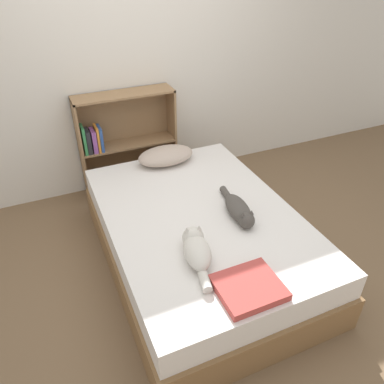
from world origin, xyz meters
name	(u,v)px	position (x,y,z in m)	size (l,w,h in m)	color
ground_plane	(199,261)	(0.00, 0.00, 0.00)	(8.00, 8.00, 0.00)	brown
wall_back	(135,62)	(0.00, 1.48, 1.25)	(8.00, 0.06, 2.50)	silver
bed	(200,238)	(0.00, 0.00, 0.24)	(1.40, 2.03, 0.49)	brown
pillow	(166,156)	(0.04, 0.83, 0.56)	(0.52, 0.31, 0.15)	#B29E8E
cat_light	(196,249)	(-0.22, -0.41, 0.55)	(0.23, 0.50, 0.17)	beige
cat_dark	(239,210)	(0.25, -0.15, 0.54)	(0.20, 0.54, 0.14)	#47423D
bookshelf	(123,141)	(-0.23, 1.35, 0.53)	(0.95, 0.26, 1.03)	#8E6B47
blanket_fold	(249,287)	(-0.05, -0.79, 0.51)	(0.37, 0.33, 0.05)	#B2423D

